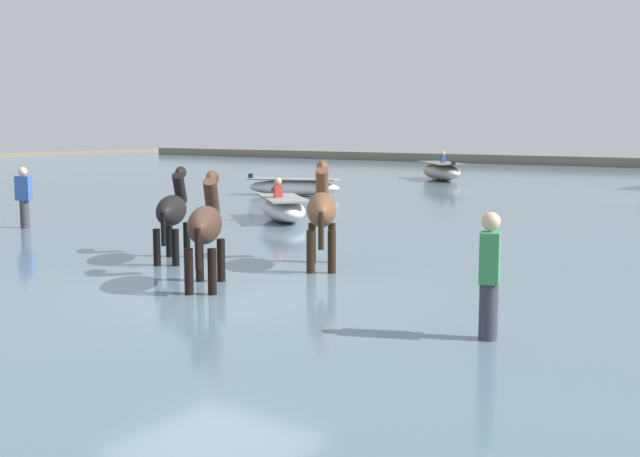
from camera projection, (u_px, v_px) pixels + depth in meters
ground_plane at (213, 310)px, 10.82m from camera, size 120.00×120.00×0.00m
water_surface at (491, 226)px, 18.98m from camera, size 90.00×90.00×0.26m
horse_lead_bay at (322, 212)px, 12.57m from camera, size 1.25×1.66×1.95m
horse_trailing_dark_bay at (206, 228)px, 11.00m from camera, size 1.22×1.59×1.87m
horse_flank_black at (173, 213)px, 13.18m from camera, size 1.15×1.56×1.82m
boat_far_offshore at (441, 171)px, 33.38m from camera, size 3.35×3.55×1.22m
boat_distant_east at (283, 209)px, 18.89m from camera, size 2.53×2.45×1.05m
boat_distant_west at (294, 187)px, 25.84m from camera, size 3.23×1.95×0.70m
person_wading_mid at (24, 201)px, 17.49m from camera, size 0.38×0.32×1.63m
person_onlooker_left at (489, 284)px, 8.27m from camera, size 0.29×0.37×1.63m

